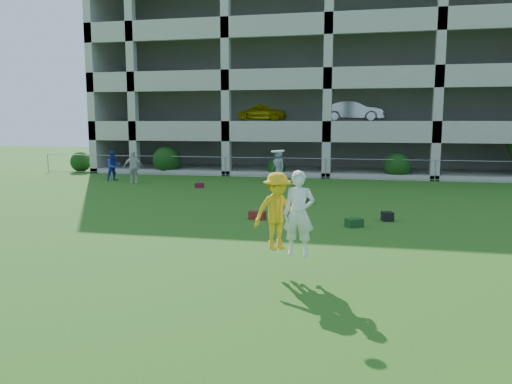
% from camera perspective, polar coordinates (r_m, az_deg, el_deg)
% --- Properties ---
extents(ground, '(100.00, 100.00, 0.00)m').
position_cam_1_polar(ground, '(10.60, 0.37, -9.87)').
color(ground, '#235114').
rests_on(ground, ground).
extents(bystander_a, '(1.01, 1.02, 1.66)m').
position_cam_1_polar(bystander_a, '(28.92, -15.98, 2.91)').
color(bystander_a, navy).
rests_on(bystander_a, ground).
extents(bystander_b, '(1.10, 0.80, 1.73)m').
position_cam_1_polar(bystander_b, '(27.39, -13.87, 2.78)').
color(bystander_b, silver).
rests_on(bystander_b, ground).
extents(bystander_c, '(1.00, 0.95, 1.72)m').
position_cam_1_polar(bystander_c, '(27.60, 2.59, 3.04)').
color(bystander_c, gray).
rests_on(bystander_c, ground).
extents(bag_red_a, '(0.59, 0.37, 0.28)m').
position_cam_1_polar(bag_red_a, '(16.79, 0.15, -2.67)').
color(bag_red_a, '#5D1016').
rests_on(bag_red_a, ground).
extents(bag_green_c, '(0.61, 0.56, 0.26)m').
position_cam_1_polar(bag_green_c, '(15.91, 11.16, -3.46)').
color(bag_green_c, '#163613').
rests_on(bag_green_c, ground).
extents(crate_d, '(0.43, 0.43, 0.30)m').
position_cam_1_polar(crate_d, '(17.09, 14.78, -2.71)').
color(crate_d, black).
rests_on(crate_d, ground).
extents(bag_red_f, '(0.50, 0.37, 0.24)m').
position_cam_1_polar(bag_red_f, '(24.92, -6.48, 0.75)').
color(bag_red_f, '#500D1C').
rests_on(bag_red_f, ground).
extents(bag_green_g, '(0.52, 0.34, 0.25)m').
position_cam_1_polar(bag_green_g, '(20.11, 5.75, -0.97)').
color(bag_green_g, '#133619').
rests_on(bag_green_g, ground).
extents(frisbee_contest, '(1.44, 1.14, 2.24)m').
position_cam_1_polar(frisbee_contest, '(10.64, 3.19, -2.28)').
color(frisbee_contest, gold).
rests_on(frisbee_contest, ground).
extents(parking_garage, '(30.00, 14.00, 12.00)m').
position_cam_1_polar(parking_garage, '(37.73, 9.11, 12.12)').
color(parking_garage, '#9E998C').
rests_on(parking_garage, ground).
extents(fence, '(36.06, 0.06, 1.20)m').
position_cam_1_polar(fence, '(29.07, 7.98, 2.73)').
color(fence, gray).
rests_on(fence, ground).
extents(shrub_row, '(34.38, 2.52, 3.50)m').
position_cam_1_polar(shrub_row, '(29.74, 17.00, 4.31)').
color(shrub_row, '#163D11').
rests_on(shrub_row, ground).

